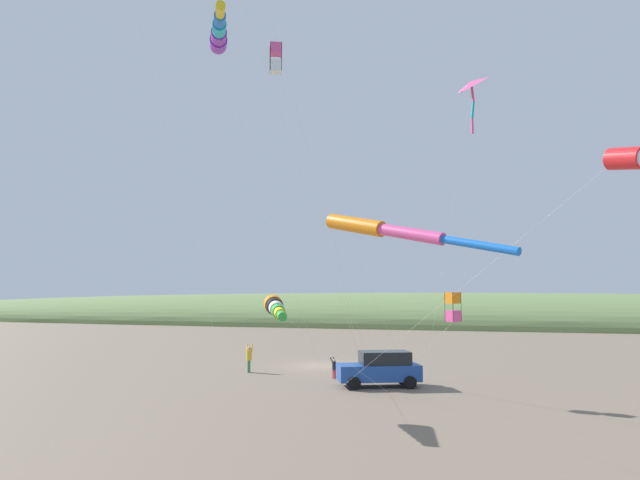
{
  "coord_description": "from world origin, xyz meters",
  "views": [
    {
      "loc": [
        -38.98,
        -11.48,
        4.9
      ],
      "look_at": [
        -15.3,
        -4.42,
        7.16
      ],
      "focal_mm": 32.96,
      "sensor_mm": 36.0,
      "label": 1
    }
  ],
  "objects": [
    {
      "name": "person_child_green_jacket",
      "position": [
        -5.64,
        -2.4,
        0.66
      ],
      "size": [
        0.41,
        0.44,
        1.22
      ],
      "color": "#B72833",
      "rests_on": "ground_plane"
    },
    {
      "name": "kite_box_long_streamer_right",
      "position": [
        -10.85,
        -9.57,
        4.28
      ],
      "size": [
        4.9,
        4.11,
        4.96
      ],
      "color": "orange",
      "rests_on": "ground_plane"
    },
    {
      "name": "kite_box_striped_overhead",
      "position": [
        -16.07,
        -2.68,
        14.98
      ],
      "size": [
        11.37,
        4.36,
        15.65
      ],
      "color": "#EF4C93",
      "rests_on": "ground_plane"
    },
    {
      "name": "kite_windsock_yellow_midlevel",
      "position": [
        -14.22,
        0.99,
        17.42
      ],
      "size": [
        15.3,
        3.73,
        18.28
      ],
      "color": "purple",
      "rests_on": "ground_plane"
    },
    {
      "name": "cooler_box",
      "position": [
        -5.53,
        -5.95,
        0.21
      ],
      "size": [
        0.62,
        0.42,
        0.42
      ],
      "color": "yellow",
      "rests_on": "ground_plane"
    },
    {
      "name": "dune_ridge_grassy",
      "position": [
        55.0,
        0.0,
        0.0
      ],
      "size": [
        28.0,
        240.0,
        10.11
      ],
      "primitive_type": "ellipsoid",
      "color": "#6B844C",
      "rests_on": "ground_plane"
    },
    {
      "name": "ground_plane",
      "position": [
        0.0,
        0.0,
        0.0
      ],
      "size": [
        600.0,
        600.0,
        0.0
      ],
      "primitive_type": "plane",
      "color": "#756654"
    },
    {
      "name": "kite_windsock_checkered_midright",
      "position": [
        -21.41,
        -8.27,
        6.84
      ],
      "size": [
        17.91,
        7.95,
        7.58
      ],
      "color": "orange",
      "rests_on": "ground_plane"
    },
    {
      "name": "parked_car",
      "position": [
        -7.79,
        -5.52,
        0.95
      ],
      "size": [
        3.39,
        4.68,
        1.85
      ],
      "color": "#1E479E",
      "rests_on": "ground_plane"
    },
    {
      "name": "kite_delta_green_low_center",
      "position": [
        -8.32,
        -10.54,
        15.68
      ],
      "size": [
        4.65,
        4.09,
        16.23
      ],
      "color": "#EF4C93",
      "rests_on": "ground_plane"
    },
    {
      "name": "person_adult_flyer",
      "position": [
        -4.56,
        3.41,
        0.95
      ],
      "size": [
        0.59,
        0.49,
        1.75
      ],
      "color": "#3D7F51",
      "rests_on": "ground_plane"
    },
    {
      "name": "kite_windsock_black_fish_shape",
      "position": [
        -16.24,
        -2.81,
        4.31
      ],
      "size": [
        8.41,
        4.46,
        4.86
      ],
      "color": "orange",
      "rests_on": "ground_plane"
    }
  ]
}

